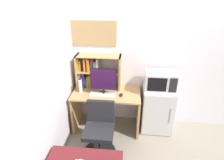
{
  "coord_description": "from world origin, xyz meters",
  "views": [
    {
      "loc": [
        -0.58,
        -3.09,
        2.29
      ],
      "look_at": [
        -0.86,
        -0.36,
        1.01
      ],
      "focal_mm": 29.35,
      "sensor_mm": 36.0,
      "label": 1
    }
  ],
  "objects_px": {
    "mini_fridge": "(157,109)",
    "wall_corkboard": "(94,33)",
    "water_bottle": "(80,86)",
    "monitor": "(103,81)",
    "keyboard": "(102,95)",
    "hutch_bookshelf": "(92,70)",
    "desk_chair": "(100,133)",
    "computer_mouse": "(121,95)",
    "microwave": "(160,81)"
  },
  "relations": [
    {
      "from": "mini_fridge",
      "to": "hutch_bookshelf",
      "type": "bearing_deg",
      "value": 173.88
    },
    {
      "from": "keyboard",
      "to": "computer_mouse",
      "type": "height_order",
      "value": "computer_mouse"
    },
    {
      "from": "mini_fridge",
      "to": "desk_chair",
      "type": "relative_size",
      "value": 0.97
    },
    {
      "from": "mini_fridge",
      "to": "desk_chair",
      "type": "height_order",
      "value": "desk_chair"
    },
    {
      "from": "hutch_bookshelf",
      "to": "microwave",
      "type": "relative_size",
      "value": 1.55
    },
    {
      "from": "microwave",
      "to": "wall_corkboard",
      "type": "distance_m",
      "value": 1.38
    },
    {
      "from": "computer_mouse",
      "to": "hutch_bookshelf",
      "type": "bearing_deg",
      "value": 150.37
    },
    {
      "from": "computer_mouse",
      "to": "mini_fridge",
      "type": "relative_size",
      "value": 0.13
    },
    {
      "from": "computer_mouse",
      "to": "microwave",
      "type": "distance_m",
      "value": 0.7
    },
    {
      "from": "desk_chair",
      "to": "wall_corkboard",
      "type": "xyz_separation_m",
      "value": [
        -0.22,
        0.91,
        1.33
      ]
    },
    {
      "from": "hutch_bookshelf",
      "to": "microwave",
      "type": "xyz_separation_m",
      "value": [
        1.18,
        -0.12,
        -0.09
      ]
    },
    {
      "from": "computer_mouse",
      "to": "wall_corkboard",
      "type": "distance_m",
      "value": 1.14
    },
    {
      "from": "hutch_bookshelf",
      "to": "water_bottle",
      "type": "xyz_separation_m",
      "value": [
        -0.17,
        -0.24,
        -0.19
      ]
    },
    {
      "from": "monitor",
      "to": "keyboard",
      "type": "distance_m",
      "value": 0.25
    },
    {
      "from": "keyboard",
      "to": "mini_fridge",
      "type": "bearing_deg",
      "value": 11.45
    },
    {
      "from": "keyboard",
      "to": "microwave",
      "type": "height_order",
      "value": "microwave"
    },
    {
      "from": "microwave",
      "to": "desk_chair",
      "type": "height_order",
      "value": "microwave"
    },
    {
      "from": "desk_chair",
      "to": "wall_corkboard",
      "type": "height_order",
      "value": "wall_corkboard"
    },
    {
      "from": "water_bottle",
      "to": "keyboard",
      "type": "bearing_deg",
      "value": -11.18
    },
    {
      "from": "keyboard",
      "to": "computer_mouse",
      "type": "distance_m",
      "value": 0.32
    },
    {
      "from": "microwave",
      "to": "hutch_bookshelf",
      "type": "bearing_deg",
      "value": 174.03
    },
    {
      "from": "hutch_bookshelf",
      "to": "keyboard",
      "type": "distance_m",
      "value": 0.49
    },
    {
      "from": "monitor",
      "to": "microwave",
      "type": "bearing_deg",
      "value": 9.53
    },
    {
      "from": "mini_fridge",
      "to": "wall_corkboard",
      "type": "relative_size",
      "value": 1.07
    },
    {
      "from": "hutch_bookshelf",
      "to": "computer_mouse",
      "type": "height_order",
      "value": "hutch_bookshelf"
    },
    {
      "from": "keyboard",
      "to": "microwave",
      "type": "xyz_separation_m",
      "value": [
        0.96,
        0.2,
        0.21
      ]
    },
    {
      "from": "microwave",
      "to": "wall_corkboard",
      "type": "xyz_separation_m",
      "value": [
        -1.15,
        0.23,
        0.72
      ]
    },
    {
      "from": "hutch_bookshelf",
      "to": "mini_fridge",
      "type": "bearing_deg",
      "value": -6.12
    },
    {
      "from": "keyboard",
      "to": "desk_chair",
      "type": "relative_size",
      "value": 0.51
    },
    {
      "from": "water_bottle",
      "to": "hutch_bookshelf",
      "type": "bearing_deg",
      "value": 54.97
    },
    {
      "from": "hutch_bookshelf",
      "to": "computer_mouse",
      "type": "xyz_separation_m",
      "value": [
        0.54,
        -0.3,
        -0.3
      ]
    },
    {
      "from": "hutch_bookshelf",
      "to": "desk_chair",
      "type": "bearing_deg",
      "value": -73.03
    },
    {
      "from": "monitor",
      "to": "water_bottle",
      "type": "height_order",
      "value": "monitor"
    },
    {
      "from": "keyboard",
      "to": "water_bottle",
      "type": "height_order",
      "value": "water_bottle"
    },
    {
      "from": "hutch_bookshelf",
      "to": "water_bottle",
      "type": "height_order",
      "value": "hutch_bookshelf"
    },
    {
      "from": "water_bottle",
      "to": "desk_chair",
      "type": "relative_size",
      "value": 0.3
    },
    {
      "from": "microwave",
      "to": "mini_fridge",
      "type": "bearing_deg",
      "value": -90.28
    },
    {
      "from": "keyboard",
      "to": "computer_mouse",
      "type": "bearing_deg",
      "value": 2.95
    },
    {
      "from": "water_bottle",
      "to": "wall_corkboard",
      "type": "distance_m",
      "value": 0.92
    },
    {
      "from": "keyboard",
      "to": "computer_mouse",
      "type": "xyz_separation_m",
      "value": [
        0.32,
        0.02,
        0.01
      ]
    },
    {
      "from": "monitor",
      "to": "keyboard",
      "type": "height_order",
      "value": "monitor"
    },
    {
      "from": "computer_mouse",
      "to": "desk_chair",
      "type": "bearing_deg",
      "value": -120.59
    },
    {
      "from": "mini_fridge",
      "to": "wall_corkboard",
      "type": "bearing_deg",
      "value": 168.36
    },
    {
      "from": "keyboard",
      "to": "mini_fridge",
      "type": "xyz_separation_m",
      "value": [
        0.96,
        0.19,
        -0.35
      ]
    },
    {
      "from": "monitor",
      "to": "wall_corkboard",
      "type": "distance_m",
      "value": 0.82
    },
    {
      "from": "keyboard",
      "to": "microwave",
      "type": "relative_size",
      "value": 0.86
    },
    {
      "from": "water_bottle",
      "to": "microwave",
      "type": "height_order",
      "value": "microwave"
    },
    {
      "from": "water_bottle",
      "to": "wall_corkboard",
      "type": "xyz_separation_m",
      "value": [
        0.2,
        0.35,
        0.83
      ]
    },
    {
      "from": "monitor",
      "to": "microwave",
      "type": "height_order",
      "value": "monitor"
    },
    {
      "from": "computer_mouse",
      "to": "water_bottle",
      "type": "bearing_deg",
      "value": 175.08
    }
  ]
}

